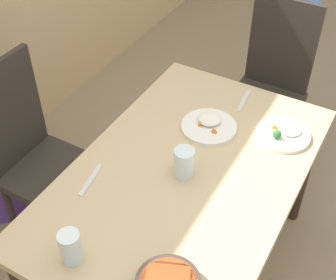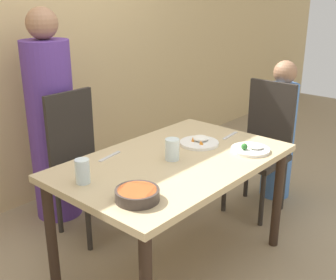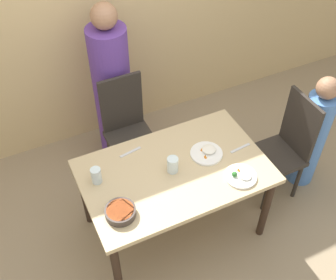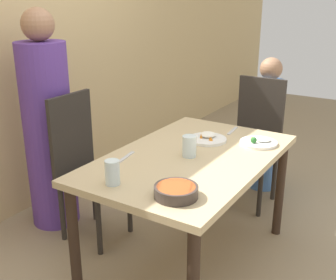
{
  "view_description": "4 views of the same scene",
  "coord_description": "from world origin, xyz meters",
  "px_view_note": "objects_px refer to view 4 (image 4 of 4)",
  "views": [
    {
      "loc": [
        -1.18,
        -0.59,
        2.08
      ],
      "look_at": [
        0.01,
        0.09,
        0.86
      ],
      "focal_mm": 50.0,
      "sensor_mm": 36.0,
      "label": 1
    },
    {
      "loc": [
        -1.73,
        -1.46,
        1.66
      ],
      "look_at": [
        0.02,
        0.07,
        0.83
      ],
      "focal_mm": 45.0,
      "sensor_mm": 36.0,
      "label": 2
    },
    {
      "loc": [
        -0.92,
        -1.82,
        3.07
      ],
      "look_at": [
        -0.02,
        0.08,
        0.98
      ],
      "focal_mm": 45.0,
      "sensor_mm": 36.0,
      "label": 3
    },
    {
      "loc": [
        -2.03,
        -1.11,
        1.64
      ],
      "look_at": [
        -0.11,
        0.09,
        0.85
      ],
      "focal_mm": 45.0,
      "sensor_mm": 36.0,
      "label": 4
    }
  ],
  "objects_px": {
    "bowl_curry": "(176,191)",
    "chair_child_spot": "(254,139)",
    "person_adult": "(48,130)",
    "person_child": "(266,129)",
    "plate_rice_adult": "(259,142)",
    "glass_water_tall": "(112,172)",
    "chair_adult_spot": "(85,164)"
  },
  "relations": [
    {
      "from": "bowl_curry",
      "to": "plate_rice_adult",
      "type": "distance_m",
      "value": 0.9
    },
    {
      "from": "person_adult",
      "to": "plate_rice_adult",
      "type": "distance_m",
      "value": 1.46
    },
    {
      "from": "chair_adult_spot",
      "to": "glass_water_tall",
      "type": "bearing_deg",
      "value": -126.43
    },
    {
      "from": "chair_adult_spot",
      "to": "person_child",
      "type": "height_order",
      "value": "person_child"
    },
    {
      "from": "person_child",
      "to": "glass_water_tall",
      "type": "height_order",
      "value": "person_child"
    },
    {
      "from": "bowl_curry",
      "to": "chair_child_spot",
      "type": "bearing_deg",
      "value": 7.14
    },
    {
      "from": "chair_child_spot",
      "to": "chair_adult_spot",
      "type": "bearing_deg",
      "value": -125.25
    },
    {
      "from": "plate_rice_adult",
      "to": "glass_water_tall",
      "type": "bearing_deg",
      "value": 156.6
    },
    {
      "from": "person_adult",
      "to": "person_child",
      "type": "xyz_separation_m",
      "value": [
        1.4,
        -1.12,
        -0.18
      ]
    },
    {
      "from": "chair_adult_spot",
      "to": "person_child",
      "type": "bearing_deg",
      "value": -29.38
    },
    {
      "from": "bowl_curry",
      "to": "person_child",
      "type": "bearing_deg",
      "value": 6.03
    },
    {
      "from": "chair_adult_spot",
      "to": "plate_rice_adult",
      "type": "bearing_deg",
      "value": -65.47
    },
    {
      "from": "person_adult",
      "to": "bowl_curry",
      "type": "height_order",
      "value": "person_adult"
    },
    {
      "from": "bowl_curry",
      "to": "chair_adult_spot",
      "type": "bearing_deg",
      "value": 66.66
    },
    {
      "from": "plate_rice_adult",
      "to": "glass_water_tall",
      "type": "height_order",
      "value": "glass_water_tall"
    },
    {
      "from": "person_child",
      "to": "glass_water_tall",
      "type": "bearing_deg",
      "value": 175.44
    },
    {
      "from": "bowl_curry",
      "to": "glass_water_tall",
      "type": "distance_m",
      "value": 0.35
    },
    {
      "from": "chair_adult_spot",
      "to": "person_child",
      "type": "distance_m",
      "value": 1.6
    },
    {
      "from": "person_adult",
      "to": "person_child",
      "type": "height_order",
      "value": "person_adult"
    },
    {
      "from": "glass_water_tall",
      "to": "chair_child_spot",
      "type": "bearing_deg",
      "value": -5.37
    },
    {
      "from": "bowl_curry",
      "to": "glass_water_tall",
      "type": "bearing_deg",
      "value": 98.09
    },
    {
      "from": "chair_child_spot",
      "to": "bowl_curry",
      "type": "distance_m",
      "value": 1.56
    },
    {
      "from": "bowl_curry",
      "to": "plate_rice_adult",
      "type": "relative_size",
      "value": 0.89
    },
    {
      "from": "chair_adult_spot",
      "to": "glass_water_tall",
      "type": "height_order",
      "value": "chair_adult_spot"
    },
    {
      "from": "chair_adult_spot",
      "to": "glass_water_tall",
      "type": "relative_size",
      "value": 7.93
    },
    {
      "from": "chair_child_spot",
      "to": "glass_water_tall",
      "type": "bearing_deg",
      "value": -95.37
    },
    {
      "from": "person_adult",
      "to": "person_child",
      "type": "distance_m",
      "value": 1.8
    },
    {
      "from": "chair_adult_spot",
      "to": "chair_child_spot",
      "type": "distance_m",
      "value": 1.36
    },
    {
      "from": "chair_child_spot",
      "to": "person_child",
      "type": "bearing_deg",
      "value": 90.0
    },
    {
      "from": "glass_water_tall",
      "to": "person_child",
      "type": "bearing_deg",
      "value": -4.56
    },
    {
      "from": "chair_child_spot",
      "to": "bowl_curry",
      "type": "bearing_deg",
      "value": -82.86
    },
    {
      "from": "person_adult",
      "to": "person_child",
      "type": "relative_size",
      "value": 1.36
    }
  ]
}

